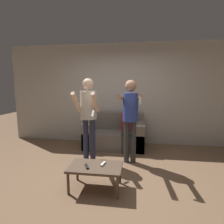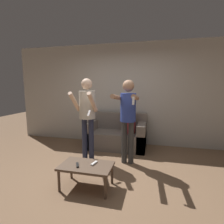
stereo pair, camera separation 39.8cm
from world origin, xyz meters
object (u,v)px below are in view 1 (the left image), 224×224
at_px(person_standing_left, 88,110).
at_px(remote_far, 103,164).
at_px(remote_near, 87,166).
at_px(person_standing_right, 130,112).
at_px(person_seated, 128,124).
at_px(coffee_table, 95,168).
at_px(couch, 114,136).

xyz_separation_m(person_standing_left, remote_far, (0.49, -0.97, -0.70)).
xyz_separation_m(remote_near, remote_far, (0.23, 0.12, 0.00)).
relative_size(person_standing_right, person_seated, 1.44).
bearing_deg(remote_far, person_standing_right, 68.42).
bearing_deg(person_standing_right, coffee_table, -115.65).
relative_size(person_seated, remote_near, 7.86).
distance_m(person_standing_left, coffee_table, 1.33).
distance_m(coffee_table, remote_far, 0.13).
distance_m(remote_near, remote_far, 0.25).
distance_m(couch, remote_far, 1.86).
xyz_separation_m(couch, person_seated, (0.34, -0.15, 0.35)).
bearing_deg(person_standing_left, remote_near, -76.49).
xyz_separation_m(couch, person_standing_left, (-0.43, -0.89, 0.79)).
height_order(person_standing_right, remote_near, person_standing_right).
bearing_deg(couch, person_standing_left, -115.76).
relative_size(couch, person_seated, 1.29).
bearing_deg(person_standing_left, couch, 64.24).
bearing_deg(couch, coffee_table, -91.57).
bearing_deg(person_standing_left, person_seated, 43.94).
bearing_deg(person_standing_right, person_seated, 96.72).
height_order(person_seated, coffee_table, person_seated).
bearing_deg(remote_near, couch, 85.06).
bearing_deg(coffee_table, couch, 88.43).
bearing_deg(coffee_table, person_seated, 77.41).
height_order(person_standing_left, coffee_table, person_standing_left).
bearing_deg(person_seated, remote_far, -99.53).
relative_size(coffee_table, remote_far, 5.20).
height_order(couch, person_standing_right, person_standing_right).
xyz_separation_m(person_standing_left, coffee_table, (0.38, -1.02, -0.76)).
height_order(couch, remote_near, couch).
xyz_separation_m(person_standing_right, coffee_table, (-0.48, -1.01, -0.74)).
relative_size(person_seated, coffee_table, 1.47).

